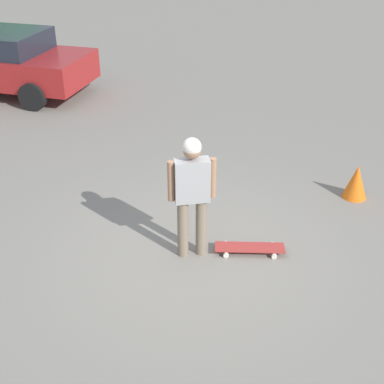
{
  "coord_description": "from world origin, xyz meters",
  "views": [
    {
      "loc": [
        -2.62,
        5.14,
        4.18
      ],
      "look_at": [
        0.0,
        0.0,
        0.93
      ],
      "focal_mm": 50.0,
      "sensor_mm": 36.0,
      "label": 1
    }
  ],
  "objects_px": {
    "person": "(192,188)",
    "skateboard": "(250,248)",
    "car_parked_near": "(2,61)",
    "traffic_cone": "(356,182)"
  },
  "relations": [
    {
      "from": "person",
      "to": "skateboard",
      "type": "distance_m",
      "value": 1.19
    },
    {
      "from": "person",
      "to": "car_parked_near",
      "type": "xyz_separation_m",
      "value": [
        6.92,
        -3.84,
        -0.24
      ]
    },
    {
      "from": "person",
      "to": "skateboard",
      "type": "xyz_separation_m",
      "value": [
        -0.67,
        -0.37,
        -0.92
      ]
    },
    {
      "from": "car_parked_near",
      "to": "traffic_cone",
      "type": "xyz_separation_m",
      "value": [
        -8.5,
        1.34,
        -0.47
      ]
    },
    {
      "from": "person",
      "to": "car_parked_near",
      "type": "distance_m",
      "value": 7.92
    },
    {
      "from": "skateboard",
      "to": "person",
      "type": "bearing_deg",
      "value": 4.16
    },
    {
      "from": "person",
      "to": "traffic_cone",
      "type": "height_order",
      "value": "person"
    },
    {
      "from": "person",
      "to": "traffic_cone",
      "type": "xyz_separation_m",
      "value": [
        -1.58,
        -2.49,
        -0.71
      ]
    },
    {
      "from": "car_parked_near",
      "to": "skateboard",
      "type": "bearing_deg",
      "value": 144.28
    },
    {
      "from": "person",
      "to": "skateboard",
      "type": "relative_size",
      "value": 1.77
    }
  ]
}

